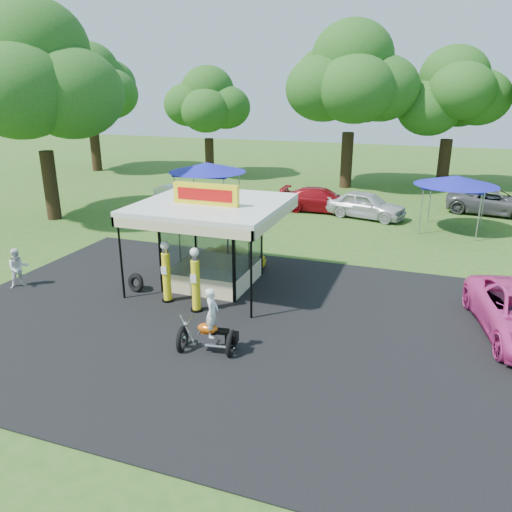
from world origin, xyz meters
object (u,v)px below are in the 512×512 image
object	(u,v)px
gas_station_kiosk	(213,242)
motorcycle	(210,327)
bg_car_c	(366,205)
bg_car_a	(178,196)
bg_car_b	(321,200)
gas_pump_right	(196,282)
gas_pump_left	(166,273)
tent_east	(456,181)
spectator_west	(18,268)
kiosk_car	(234,256)
bg_car_d	(494,202)
tent_west	(207,168)

from	to	relation	value
gas_station_kiosk	motorcycle	xyz separation A→B (m)	(2.20, -5.09, -0.95)
motorcycle	bg_car_c	world-z (taller)	motorcycle
gas_station_kiosk	bg_car_a	size ratio (longest dim) A/B	1.32
gas_station_kiosk	bg_car_b	xyz separation A→B (m)	(1.34, 13.66, -1.04)
gas_pump_right	bg_car_a	distance (m)	17.03
gas_pump_right	bg_car_b	xyz separation A→B (m)	(0.82, 16.29, -0.40)
gas_pump_left	tent_east	size ratio (longest dim) A/B	0.54
gas_pump_left	bg_car_c	xyz separation A→B (m)	(5.12, 15.17, -0.32)
bg_car_b	tent_east	size ratio (longest dim) A/B	1.17
gas_pump_right	spectator_west	bearing A→B (deg)	-177.57
kiosk_car	bg_car_d	bearing A→B (deg)	-38.98
bg_car_b	tent_east	xyz separation A→B (m)	(7.75, -2.09, 2.04)
tent_west	tent_east	world-z (taller)	tent_west
kiosk_car	tent_east	size ratio (longest dim) A/B	0.64
motorcycle	tent_west	size ratio (longest dim) A/B	0.46
motorcycle	tent_east	xyz separation A→B (m)	(6.89, 16.66, 1.95)
gas_pump_left	kiosk_car	world-z (taller)	gas_pump_left
gas_pump_left	kiosk_car	xyz separation A→B (m)	(0.87, 4.44, -0.65)
bg_car_a	tent_west	world-z (taller)	tent_west
bg_car_b	bg_car_a	bearing A→B (deg)	97.77
gas_pump_right	bg_car_c	size ratio (longest dim) A/B	0.50
bg_car_c	tent_west	bearing A→B (deg)	120.51
spectator_west	bg_car_c	world-z (taller)	bg_car_c
gas_station_kiosk	bg_car_c	world-z (taller)	gas_station_kiosk
gas_pump_right	motorcycle	world-z (taller)	gas_pump_right
gas_station_kiosk	motorcycle	size ratio (longest dim) A/B	2.51
gas_station_kiosk	spectator_west	bearing A→B (deg)	-157.39
gas_pump_left	gas_pump_right	bearing A→B (deg)	-16.13
gas_station_kiosk	gas_pump_right	distance (m)	2.76
spectator_west	bg_car_a	bearing A→B (deg)	39.26
gas_pump_left	spectator_west	distance (m)	6.28
bg_car_a	motorcycle	bearing A→B (deg)	-119.15
bg_car_d	tent_east	size ratio (longest dim) A/B	1.27
gas_station_kiosk	bg_car_c	size ratio (longest dim) A/B	1.14
gas_pump_left	gas_station_kiosk	bearing A→B (deg)	68.75
bg_car_b	spectator_west	bearing A→B (deg)	151.14
bg_car_d	tent_east	world-z (taller)	tent_east
tent_west	bg_car_c	bearing A→B (deg)	16.55
gas_pump_right	bg_car_a	xyz separation A→B (m)	(-8.63, 14.68, -0.46)
bg_car_a	bg_car_b	bearing A→B (deg)	-50.45
kiosk_car	bg_car_b	xyz separation A→B (m)	(1.34, 11.46, 0.26)
kiosk_car	bg_car_b	distance (m)	11.54
bg_car_d	tent_west	size ratio (longest dim) A/B	1.19
kiosk_car	tent_east	xyz separation A→B (m)	(9.09, 9.36, 2.30)
gas_station_kiosk	kiosk_car	size ratio (longest dim) A/B	1.92
bg_car_d	tent_east	bearing A→B (deg)	162.01
bg_car_b	tent_east	distance (m)	8.28
motorcycle	spectator_west	world-z (taller)	motorcycle
bg_car_a	gas_pump_left	bearing A→B (deg)	-123.28
gas_pump_left	motorcycle	xyz separation A→B (m)	(3.06, -2.86, -0.29)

